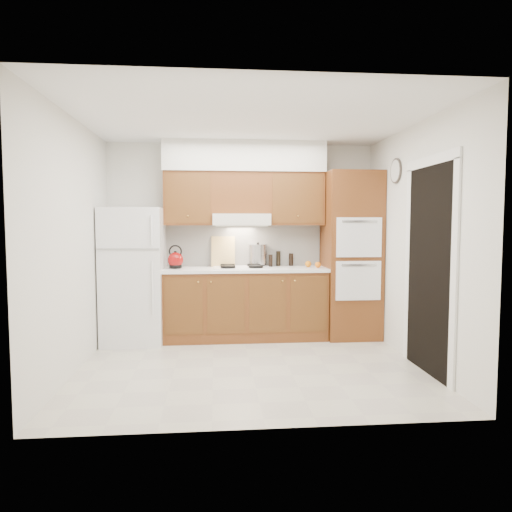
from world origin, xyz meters
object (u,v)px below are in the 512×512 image
(fridge, at_px, (134,276))
(stock_pot, at_px, (258,255))
(kettle, at_px, (175,260))
(oven_cabinet, at_px, (351,255))

(fridge, height_order, stock_pot, fridge)
(kettle, height_order, stock_pot, stock_pot)
(fridge, bearing_deg, oven_cabinet, 0.70)
(oven_cabinet, distance_m, stock_pot, 1.25)
(oven_cabinet, xyz_separation_m, kettle, (-2.32, 0.02, -0.05))
(kettle, relative_size, stock_pot, 0.77)
(kettle, bearing_deg, stock_pot, -7.30)
(stock_pot, bearing_deg, kettle, -169.21)
(fridge, xyz_separation_m, stock_pot, (1.62, 0.26, 0.24))
(fridge, distance_m, oven_cabinet, 2.86)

